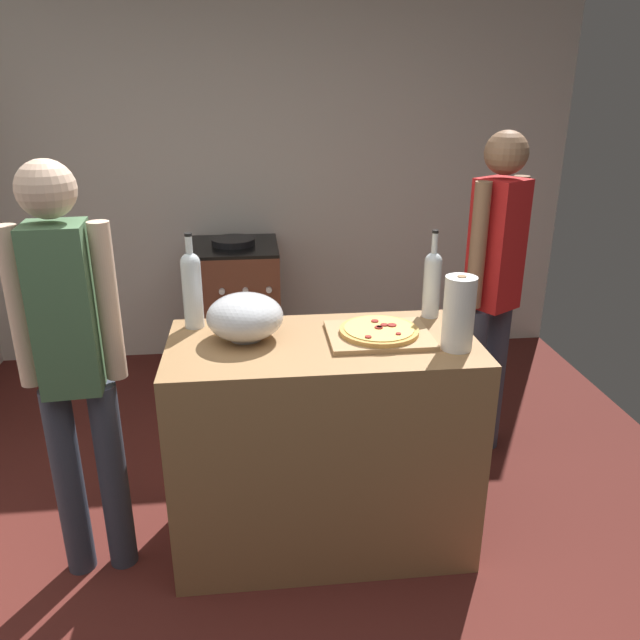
{
  "coord_description": "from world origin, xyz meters",
  "views": [
    {
      "loc": [
        -0.04,
        -1.48,
        1.85
      ],
      "look_at": [
        0.21,
        0.82,
        0.97
      ],
      "focal_mm": 34.85,
      "sensor_mm": 36.0,
      "label": 1
    }
  ],
  "objects_px": {
    "person_in_red": "(493,282)",
    "wine_bottle_clear": "(432,281)",
    "mixing_bowl": "(245,317)",
    "wine_bottle_dark": "(192,287)",
    "stove": "(236,309)",
    "paper_towel_roll": "(459,313)",
    "pizza": "(379,330)",
    "person_in_stripes": "(72,357)"
  },
  "relations": [
    {
      "from": "person_in_red",
      "to": "wine_bottle_clear",
      "type": "bearing_deg",
      "value": -139.89
    },
    {
      "from": "mixing_bowl",
      "to": "wine_bottle_dark",
      "type": "distance_m",
      "value": 0.27
    },
    {
      "from": "stove",
      "to": "person_in_red",
      "type": "xyz_separation_m",
      "value": [
        1.28,
        -1.14,
        0.5
      ]
    },
    {
      "from": "wine_bottle_dark",
      "to": "stove",
      "type": "bearing_deg",
      "value": 85.37
    },
    {
      "from": "mixing_bowl",
      "to": "paper_towel_roll",
      "type": "distance_m",
      "value": 0.81
    },
    {
      "from": "pizza",
      "to": "stove",
      "type": "xyz_separation_m",
      "value": [
        -0.61,
        1.7,
        -0.5
      ]
    },
    {
      "from": "mixing_bowl",
      "to": "stove",
      "type": "height_order",
      "value": "mixing_bowl"
    },
    {
      "from": "stove",
      "to": "person_in_stripes",
      "type": "height_order",
      "value": "person_in_stripes"
    },
    {
      "from": "person_in_red",
      "to": "person_in_stripes",
      "type": "bearing_deg",
      "value": -160.29
    },
    {
      "from": "wine_bottle_clear",
      "to": "stove",
      "type": "distance_m",
      "value": 1.83
    },
    {
      "from": "paper_towel_roll",
      "to": "wine_bottle_clear",
      "type": "distance_m",
      "value": 0.35
    },
    {
      "from": "pizza",
      "to": "wine_bottle_clear",
      "type": "xyz_separation_m",
      "value": [
        0.27,
        0.21,
        0.13
      ]
    },
    {
      "from": "paper_towel_roll",
      "to": "wine_bottle_dark",
      "type": "height_order",
      "value": "wine_bottle_dark"
    },
    {
      "from": "pizza",
      "to": "wine_bottle_dark",
      "type": "relative_size",
      "value": 0.8
    },
    {
      "from": "paper_towel_roll",
      "to": "wine_bottle_dark",
      "type": "distance_m",
      "value": 1.05
    },
    {
      "from": "mixing_bowl",
      "to": "wine_bottle_clear",
      "type": "bearing_deg",
      "value": 11.99
    },
    {
      "from": "pizza",
      "to": "wine_bottle_clear",
      "type": "distance_m",
      "value": 0.36
    },
    {
      "from": "wine_bottle_dark",
      "to": "pizza",
      "type": "bearing_deg",
      "value": -15.38
    },
    {
      "from": "pizza",
      "to": "wine_bottle_dark",
      "type": "height_order",
      "value": "wine_bottle_dark"
    },
    {
      "from": "person_in_stripes",
      "to": "wine_bottle_dark",
      "type": "bearing_deg",
      "value": 35.22
    },
    {
      "from": "pizza",
      "to": "stove",
      "type": "height_order",
      "value": "pizza"
    },
    {
      "from": "paper_towel_roll",
      "to": "stove",
      "type": "bearing_deg",
      "value": 115.43
    },
    {
      "from": "pizza",
      "to": "mixing_bowl",
      "type": "relative_size",
      "value": 1.04
    },
    {
      "from": "wine_bottle_clear",
      "to": "paper_towel_roll",
      "type": "bearing_deg",
      "value": -89.65
    },
    {
      "from": "wine_bottle_dark",
      "to": "person_in_stripes",
      "type": "bearing_deg",
      "value": -144.78
    },
    {
      "from": "wine_bottle_clear",
      "to": "wine_bottle_dark",
      "type": "relative_size",
      "value": 0.96
    },
    {
      "from": "person_in_stripes",
      "to": "paper_towel_roll",
      "type": "bearing_deg",
      "value": -1.82
    },
    {
      "from": "wine_bottle_dark",
      "to": "mixing_bowl",
      "type": "bearing_deg",
      "value": -36.21
    },
    {
      "from": "paper_towel_roll",
      "to": "pizza",
      "type": "bearing_deg",
      "value": 153.02
    },
    {
      "from": "person_in_stripes",
      "to": "person_in_red",
      "type": "bearing_deg",
      "value": 19.71
    },
    {
      "from": "wine_bottle_clear",
      "to": "person_in_red",
      "type": "distance_m",
      "value": 0.55
    },
    {
      "from": "paper_towel_roll",
      "to": "person_in_red",
      "type": "distance_m",
      "value": 0.81
    },
    {
      "from": "wine_bottle_clear",
      "to": "person_in_red",
      "type": "relative_size",
      "value": 0.23
    },
    {
      "from": "pizza",
      "to": "paper_towel_roll",
      "type": "relative_size",
      "value": 1.09
    },
    {
      "from": "stove",
      "to": "pizza",
      "type": "bearing_deg",
      "value": -70.39
    },
    {
      "from": "wine_bottle_clear",
      "to": "wine_bottle_dark",
      "type": "distance_m",
      "value": 0.99
    },
    {
      "from": "mixing_bowl",
      "to": "wine_bottle_dark",
      "type": "bearing_deg",
      "value": 143.79
    },
    {
      "from": "wine_bottle_dark",
      "to": "stove",
      "type": "relative_size",
      "value": 0.42
    },
    {
      "from": "mixing_bowl",
      "to": "wine_bottle_clear",
      "type": "relative_size",
      "value": 0.79
    },
    {
      "from": "paper_towel_roll",
      "to": "person_in_stripes",
      "type": "distance_m",
      "value": 1.41
    },
    {
      "from": "stove",
      "to": "person_in_red",
      "type": "height_order",
      "value": "person_in_red"
    },
    {
      "from": "mixing_bowl",
      "to": "person_in_red",
      "type": "relative_size",
      "value": 0.18
    }
  ]
}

